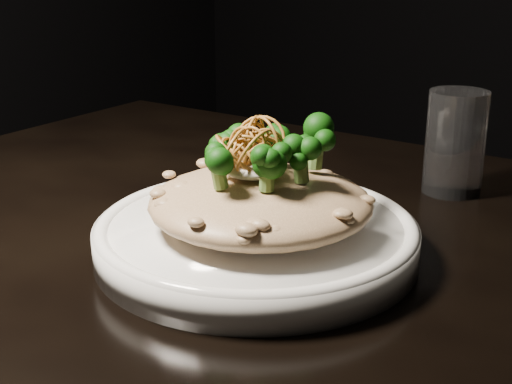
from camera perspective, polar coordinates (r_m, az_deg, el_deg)
table at (r=0.61m, az=3.85°, el=-13.17°), size 1.10×0.80×0.75m
plate at (r=0.59m, az=0.00°, el=-3.78°), size 0.27×0.27×0.03m
risotto at (r=0.57m, az=0.37°, el=-0.84°), size 0.18×0.18×0.04m
broccoli at (r=0.57m, az=0.53°, el=3.54°), size 0.13×0.13×0.05m
cheese at (r=0.57m, az=-0.26°, el=1.93°), size 0.05×0.05×0.01m
shallots at (r=0.56m, az=-0.20°, el=3.89°), size 0.05×0.05×0.03m
drinking_glass at (r=0.75m, az=15.65°, el=3.84°), size 0.07×0.07×0.11m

